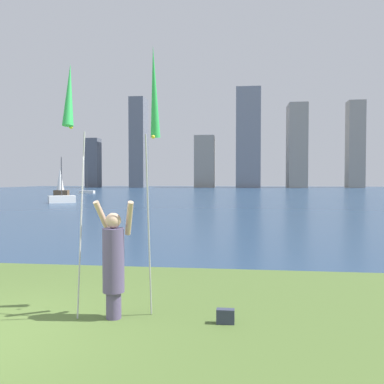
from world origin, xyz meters
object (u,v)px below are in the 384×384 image
object	(u,v)px
bag	(225,316)
sailboat_4	(87,191)
kite_flag_right	(154,98)
sailboat_3	(61,183)
person	(114,261)
kite_flag_left	(70,104)
sailboat_0	(62,199)

from	to	relation	value
bag	sailboat_4	bearing A→B (deg)	113.45
kite_flag_right	sailboat_3	xyz separation A→B (m)	(-22.92, 45.74, -1.77)
person	sailboat_3	size ratio (longest dim) A/B	0.35
person	sailboat_3	bearing A→B (deg)	131.28
kite_flag_right	sailboat_3	bearing A→B (deg)	116.62
sailboat_3	sailboat_4	bearing A→B (deg)	83.30
kite_flag_left	sailboat_0	xyz separation A→B (m)	(-13.63, 29.12, -2.88)
sailboat_3	sailboat_4	xyz separation A→B (m)	(0.86, 7.34, -1.41)
person	sailboat_0	distance (m)	32.10
person	sailboat_3	xyz separation A→B (m)	(-22.39, 46.21, 0.79)
kite_flag_left	person	bearing A→B (deg)	30.63
person	bag	world-z (taller)	person
person	kite_flag_right	distance (m)	2.66
bag	sailboat_3	bearing A→B (deg)	117.53
sailboat_3	kite_flag_right	bearing A→B (deg)	-63.38
kite_flag_left	bag	world-z (taller)	kite_flag_left
kite_flag_right	sailboat_0	bearing A→B (deg)	117.43
kite_flag_left	sailboat_0	bearing A→B (deg)	115.08
kite_flag_left	bag	distance (m)	3.86
bag	sailboat_3	xyz separation A→B (m)	(-24.10, 46.24, 1.58)
kite_flag_left	sailboat_3	size ratio (longest dim) A/B	0.74
kite_flag_right	bag	size ratio (longest dim) A/B	16.03
sailboat_4	sailboat_0	bearing A→B (deg)	-73.44
sailboat_0	sailboat_4	xyz separation A→B (m)	(-7.36, 24.74, -0.08)
bag	sailboat_0	world-z (taller)	sailboat_0
bag	sailboat_3	distance (m)	52.16
person	sailboat_0	xyz separation A→B (m)	(-14.17, 28.80, -0.54)
kite_flag_right	bag	distance (m)	3.58
kite_flag_left	sailboat_4	distance (m)	57.88
sailboat_0	sailboat_4	bearing A→B (deg)	106.56
sailboat_0	person	bearing A→B (deg)	-63.81
kite_flag_left	bag	bearing A→B (deg)	7.31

